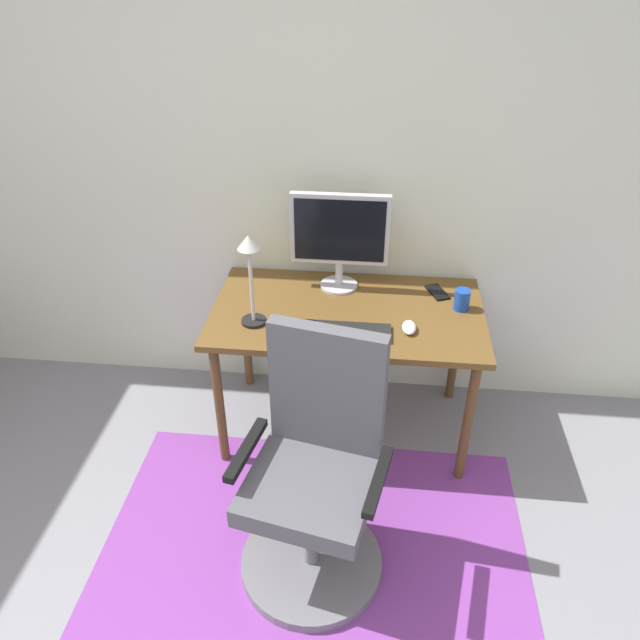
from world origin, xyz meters
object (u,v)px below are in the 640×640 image
(cell_phone, at_px, (437,292))
(office_chair, at_px, (315,488))
(desk, at_px, (347,323))
(coffee_cup, at_px, (462,300))
(keyboard, at_px, (340,331))
(monitor, at_px, (340,234))
(computer_mouse, at_px, (409,327))
(desk_lamp, at_px, (250,266))

(cell_phone, xyz_separation_m, office_chair, (-0.48, -0.98, -0.31))
(desk, relative_size, coffee_cup, 12.63)
(keyboard, relative_size, office_chair, 0.42)
(coffee_cup, xyz_separation_m, office_chair, (-0.57, -0.85, -0.35))
(monitor, height_order, office_chair, monitor)
(coffee_cup, relative_size, cell_phone, 0.70)
(keyboard, relative_size, coffee_cup, 4.42)
(keyboard, distance_m, office_chair, 0.67)
(computer_mouse, relative_size, cell_phone, 0.74)
(coffee_cup, distance_m, office_chair, 1.08)
(coffee_cup, bearing_deg, computer_mouse, -139.51)
(coffee_cup, height_order, desk_lamp, desk_lamp)
(desk, distance_m, cell_phone, 0.46)
(monitor, relative_size, desk_lamp, 1.12)
(desk, xyz_separation_m, desk_lamp, (-0.40, -0.15, 0.35))
(desk, height_order, computer_mouse, computer_mouse)
(desk_lamp, height_order, office_chair, desk_lamp)
(coffee_cup, bearing_deg, cell_phone, 126.44)
(monitor, height_order, keyboard, monitor)
(monitor, distance_m, coffee_cup, 0.63)
(keyboard, bearing_deg, coffee_cup, 25.18)
(desk, xyz_separation_m, keyboard, (-0.02, -0.19, 0.08))
(monitor, bearing_deg, computer_mouse, -46.88)
(desk, distance_m, office_chair, 0.82)
(desk, xyz_separation_m, monitor, (-0.06, 0.21, 0.35))
(desk, relative_size, desk_lamp, 2.94)
(desk_lamp, bearing_deg, desk, 19.84)
(keyboard, distance_m, cell_phone, 0.58)
(computer_mouse, bearing_deg, desk, 152.61)
(office_chair, bearing_deg, keyboard, 97.77)
(monitor, xyz_separation_m, computer_mouse, (0.33, -0.35, -0.26))
(computer_mouse, distance_m, cell_phone, 0.36)
(keyboard, xyz_separation_m, office_chair, (-0.04, -0.60, -0.31))
(monitor, relative_size, cell_phone, 3.35)
(office_chair, bearing_deg, computer_mouse, 74.32)
(computer_mouse, relative_size, office_chair, 0.10)
(office_chair, bearing_deg, desk, 97.32)
(office_chair, bearing_deg, cell_phone, 75.90)
(keyboard, xyz_separation_m, computer_mouse, (0.29, 0.05, 0.01))
(desk_lamp, distance_m, office_chair, 0.93)
(monitor, bearing_deg, cell_phone, -2.01)
(computer_mouse, bearing_deg, keyboard, -171.05)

